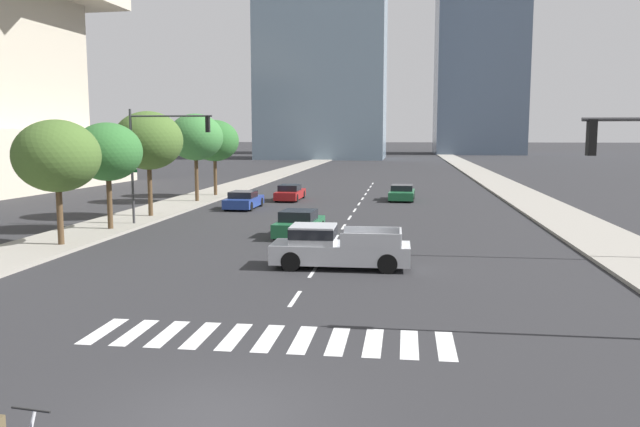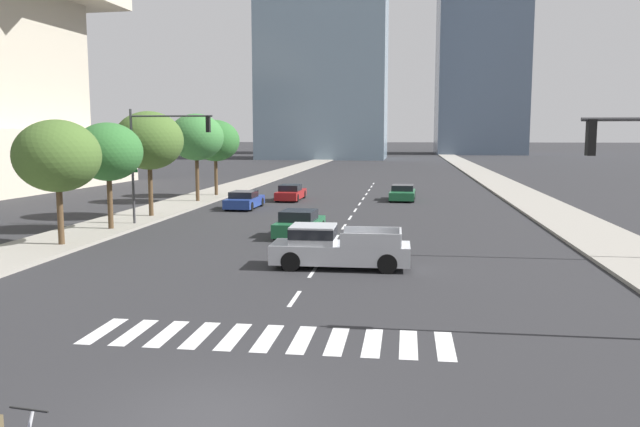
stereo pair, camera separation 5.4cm
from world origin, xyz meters
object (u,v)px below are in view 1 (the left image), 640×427
at_px(street_tree_fifth, 215,141).
at_px(sedan_red_0, 290,193).
at_px(street_tree_second, 108,152).
at_px(street_tree_nearest, 57,156).
at_px(sedan_green_1, 402,193).
at_px(traffic_signal_far, 160,146).
at_px(sedan_blue_2, 244,200).
at_px(street_tree_fourth, 196,137).
at_px(sedan_green_3, 299,224).
at_px(pickup_truck, 334,247).
at_px(street_tree_third, 148,141).

bearing_deg(street_tree_fifth, sedan_red_0, -16.15).
bearing_deg(street_tree_second, street_tree_nearest, -90.00).
xyz_separation_m(sedan_green_1, traffic_signal_far, (-13.41, -16.33, 4.01)).
relative_size(sedan_blue_2, street_tree_fourth, 0.67).
distance_m(street_tree_nearest, street_tree_fourth, 19.49).
bearing_deg(traffic_signal_far, sedan_green_3, -16.09).
relative_size(sedan_green_3, traffic_signal_far, 0.67).
bearing_deg(sedan_green_1, street_tree_nearest, -31.51).
xyz_separation_m(sedan_green_1, street_tree_second, (-15.51, -18.43, 3.70)).
xyz_separation_m(sedan_blue_2, sedan_green_3, (5.90, -11.54, 0.04)).
bearing_deg(pickup_truck, street_tree_third, -46.53).
relative_size(sedan_blue_2, street_tree_fifth, 0.70).
height_order(sedan_green_3, street_tree_fifth, street_tree_fifth).
distance_m(sedan_red_0, sedan_blue_2, 6.49).
height_order(sedan_red_0, traffic_signal_far, traffic_signal_far).
relative_size(pickup_truck, street_tree_nearest, 0.95).
height_order(street_tree_third, street_tree_fourth, street_tree_fourth).
distance_m(traffic_signal_far, street_tree_third, 4.01).
height_order(sedan_green_1, street_tree_second, street_tree_second).
distance_m(pickup_truck, sedan_green_1, 26.33).
height_order(sedan_green_1, street_tree_fourth, street_tree_fourth).
distance_m(sedan_green_1, sedan_green_3, 19.41).
xyz_separation_m(sedan_green_3, street_tree_fourth, (-10.39, 14.77, 4.36)).
height_order(traffic_signal_far, street_tree_second, traffic_signal_far).
bearing_deg(street_tree_fifth, sedan_green_3, -62.04).
distance_m(sedan_green_1, street_tree_third, 20.63).
relative_size(sedan_green_3, street_tree_fifth, 0.69).
relative_size(street_tree_nearest, street_tree_third, 0.89).
distance_m(sedan_green_1, traffic_signal_far, 21.51).
relative_size(sedan_blue_2, street_tree_second, 0.77).
bearing_deg(sedan_blue_2, street_tree_fourth, 55.18).
height_order(street_tree_second, street_tree_fourth, street_tree_fourth).
relative_size(sedan_green_1, traffic_signal_far, 0.69).
height_order(pickup_truck, street_tree_nearest, street_tree_nearest).
height_order(sedan_green_1, street_tree_nearest, street_tree_nearest).
relative_size(street_tree_third, street_tree_fifth, 1.04).
distance_m(street_tree_third, street_tree_fifth, 13.78).
height_order(sedan_red_0, street_tree_fifth, street_tree_fifth).
relative_size(street_tree_nearest, street_tree_fourth, 0.87).
height_order(sedan_blue_2, street_tree_second, street_tree_second).
bearing_deg(sedan_blue_2, pickup_truck, -154.98).
distance_m(traffic_signal_far, street_tree_nearest, 7.41).
bearing_deg(traffic_signal_far, sedan_red_0, 73.18).
bearing_deg(sedan_red_0, street_tree_fourth, 113.78).
bearing_deg(street_tree_second, street_tree_third, 90.00).
height_order(sedan_blue_2, street_tree_nearest, street_tree_nearest).
xyz_separation_m(sedan_red_0, traffic_signal_far, (-4.61, -15.25, 4.00)).
bearing_deg(street_tree_fifth, traffic_signal_far, -83.05).
bearing_deg(sedan_red_0, street_tree_fifth, 74.41).
bearing_deg(street_tree_second, sedan_green_1, 49.93).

